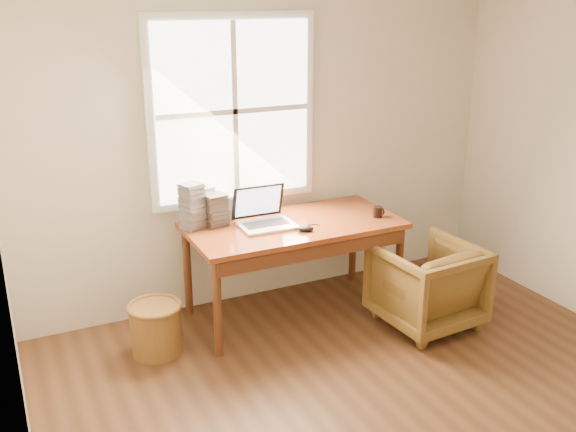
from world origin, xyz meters
name	(u,v)px	position (x,y,z in m)	size (l,w,h in m)	color
room_shell	(434,215)	(-0.02, 0.16, 1.32)	(4.04, 4.54, 2.64)	#50301B
desk	(294,225)	(0.00, 1.80, 0.73)	(1.60, 0.80, 0.04)	brown
armchair	(426,284)	(0.82, 1.22, 0.32)	(0.68, 0.70, 0.64)	brown
wicker_stool	(156,329)	(-1.12, 1.68, 0.18)	(0.35, 0.35, 0.35)	brown
laptop	(267,207)	(-0.22, 1.79, 0.91)	(0.43, 0.45, 0.32)	silver
mouse	(306,229)	(0.00, 1.60, 0.77)	(0.12, 0.07, 0.04)	black
coffee_mug	(378,212)	(0.64, 1.64, 0.79)	(0.07, 0.07, 0.08)	black
cd_stack_a	(204,204)	(-0.59, 2.12, 0.89)	(0.14, 0.12, 0.27)	silver
cd_stack_b	(216,210)	(-0.54, 2.00, 0.87)	(0.15, 0.13, 0.24)	black
cd_stack_c	(192,206)	(-0.71, 2.01, 0.92)	(0.15, 0.13, 0.34)	#9997A4
cd_stack_d	(223,207)	(-0.45, 2.10, 0.85)	(0.15, 0.13, 0.19)	silver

